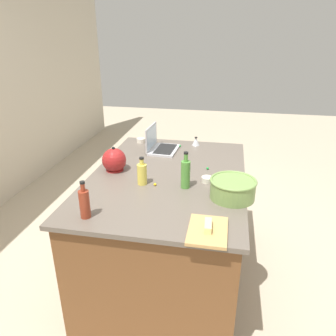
# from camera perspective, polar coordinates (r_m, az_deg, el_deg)

# --- Properties ---
(ground_plane) EXTENTS (12.00, 12.00, 0.00)m
(ground_plane) POSITION_cam_1_polar(r_m,az_deg,el_deg) (2.86, 0.00, -17.82)
(ground_plane) COLOR #B7A88E
(island_counter) EXTENTS (1.60, 1.10, 0.90)m
(island_counter) POSITION_cam_1_polar(r_m,az_deg,el_deg) (2.58, 0.00, -10.23)
(island_counter) COLOR brown
(island_counter) RESTS_ON ground
(laptop) EXTENTS (0.32, 0.25, 0.22)m
(laptop) POSITION_cam_1_polar(r_m,az_deg,el_deg) (2.82, -1.44, 3.99)
(laptop) COLOR #B7B7BC
(laptop) RESTS_ON island_counter
(mixing_bowl_large) EXTENTS (0.29, 0.29, 0.13)m
(mixing_bowl_large) POSITION_cam_1_polar(r_m,az_deg,el_deg) (2.05, 11.31, -3.51)
(mixing_bowl_large) COLOR #72934C
(mixing_bowl_large) RESTS_ON island_counter
(bottle_olive) EXTENTS (0.06, 0.06, 0.25)m
(bottle_olive) POSITION_cam_1_polar(r_m,az_deg,el_deg) (2.13, 3.11, -0.97)
(bottle_olive) COLOR #4C8C38
(bottle_olive) RESTS_ON island_counter
(bottle_oil) EXTENTS (0.07, 0.07, 0.19)m
(bottle_oil) POSITION_cam_1_polar(r_m,az_deg,el_deg) (2.20, -4.59, -0.97)
(bottle_oil) COLOR #DBC64C
(bottle_oil) RESTS_ON island_counter
(bottle_soy) EXTENTS (0.06, 0.06, 0.22)m
(bottle_soy) POSITION_cam_1_polar(r_m,az_deg,el_deg) (1.86, -14.46, -6.00)
(bottle_soy) COLOR maroon
(bottle_soy) RESTS_ON island_counter
(kettle) EXTENTS (0.21, 0.18, 0.20)m
(kettle) POSITION_cam_1_polar(r_m,az_deg,el_deg) (2.44, -9.45, 1.32)
(kettle) COLOR maroon
(kettle) RESTS_ON island_counter
(cutting_board) EXTENTS (0.28, 0.20, 0.02)m
(cutting_board) POSITION_cam_1_polar(r_m,az_deg,el_deg) (1.73, 6.99, -10.90)
(cutting_board) COLOR tan
(cutting_board) RESTS_ON island_counter
(butter_stick_left) EXTENTS (0.11, 0.04, 0.04)m
(butter_stick_left) POSITION_cam_1_polar(r_m,az_deg,el_deg) (1.72, 7.05, -10.03)
(butter_stick_left) COLOR #F4E58C
(butter_stick_left) RESTS_ON cutting_board
(ramekin_small) EXTENTS (0.08, 0.08, 0.04)m
(ramekin_small) POSITION_cam_1_polar(r_m,az_deg,el_deg) (3.05, -4.80, 4.87)
(ramekin_small) COLOR beige
(ramekin_small) RESTS_ON island_counter
(ramekin_medium) EXTENTS (0.08, 0.08, 0.04)m
(ramekin_medium) POSITION_cam_1_polar(r_m,az_deg,el_deg) (2.25, 6.86, -2.03)
(ramekin_medium) COLOR beige
(ramekin_medium) RESTS_ON island_counter
(kitchen_timer) EXTENTS (0.07, 0.07, 0.08)m
(kitchen_timer) POSITION_cam_1_polar(r_m,az_deg,el_deg) (2.97, 4.92, 4.69)
(kitchen_timer) COLOR #B2B2B7
(kitchen_timer) RESTS_ON island_counter
(candy_0) EXTENTS (0.02, 0.02, 0.02)m
(candy_0) POSITION_cam_1_polar(r_m,az_deg,el_deg) (2.46, 6.97, -0.06)
(candy_0) COLOR green
(candy_0) RESTS_ON island_counter
(candy_1) EXTENTS (0.02, 0.02, 0.02)m
(candy_1) POSITION_cam_1_polar(r_m,az_deg,el_deg) (2.60, -8.25, 1.15)
(candy_1) COLOR orange
(candy_1) RESTS_ON island_counter
(candy_2) EXTENTS (0.02, 0.02, 0.02)m
(candy_2) POSITION_cam_1_polar(r_m,az_deg,el_deg) (2.19, -2.30, -2.88)
(candy_2) COLOR yellow
(candy_2) RESTS_ON island_counter
(candy_3) EXTENTS (0.02, 0.02, 0.02)m
(candy_3) POSITION_cam_1_polar(r_m,az_deg,el_deg) (2.93, 2.11, 3.91)
(candy_3) COLOR green
(candy_3) RESTS_ON island_counter
(candy_4) EXTENTS (0.02, 0.02, 0.02)m
(candy_4) POSITION_cam_1_polar(r_m,az_deg,el_deg) (2.38, 2.50, -0.76)
(candy_4) COLOR blue
(candy_4) RESTS_ON island_counter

